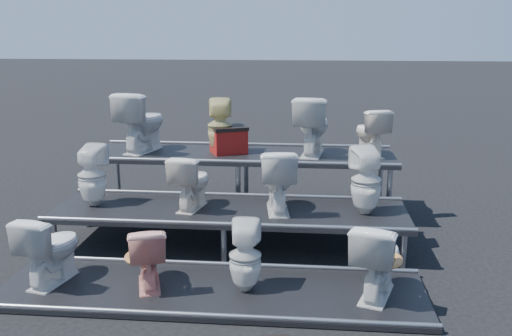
# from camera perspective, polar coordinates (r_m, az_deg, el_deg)

# --- Properties ---
(ground) EXTENTS (80.00, 80.00, 0.00)m
(ground) POSITION_cam_1_polar(r_m,az_deg,el_deg) (6.98, -2.61, -7.71)
(ground) COLOR black
(ground) RESTS_ON ground
(tier_front) EXTENTS (4.20, 1.20, 0.06)m
(tier_front) POSITION_cam_1_polar(r_m,az_deg,el_deg) (5.79, -4.43, -12.14)
(tier_front) COLOR black
(tier_front) RESTS_ON ground
(tier_mid) EXTENTS (4.20, 1.20, 0.46)m
(tier_mid) POSITION_cam_1_polar(r_m,az_deg,el_deg) (6.90, -2.63, -5.94)
(tier_mid) COLOR black
(tier_mid) RESTS_ON ground
(tier_back) EXTENTS (4.20, 1.20, 0.86)m
(tier_back) POSITION_cam_1_polar(r_m,az_deg,el_deg) (8.07, -1.37, -1.48)
(tier_back) COLOR black
(tier_back) RESTS_ON ground
(toilet_0) EXTENTS (0.55, 0.78, 0.73)m
(toilet_0) POSITION_cam_1_polar(r_m,az_deg,el_deg) (6.11, -19.85, -7.52)
(toilet_0) COLOR silver
(toilet_0) RESTS_ON tier_front
(toilet_1) EXTENTS (0.53, 0.71, 0.64)m
(toilet_1) POSITION_cam_1_polar(r_m,az_deg,el_deg) (5.79, -10.81, -8.58)
(toilet_1) COLOR #E69989
(toilet_1) RESTS_ON tier_front
(toilet_2) EXTENTS (0.32, 0.33, 0.70)m
(toilet_2) POSITION_cam_1_polar(r_m,az_deg,el_deg) (5.59, -1.09, -8.81)
(toilet_2) COLOR silver
(toilet_2) RESTS_ON tier_front
(toilet_3) EXTENTS (0.63, 0.83, 0.76)m
(toilet_3) POSITION_cam_1_polar(r_m,az_deg,el_deg) (5.59, 12.04, -8.84)
(toilet_3) COLOR silver
(toilet_3) RESTS_ON tier_front
(toilet_4) EXTENTS (0.37, 0.38, 0.74)m
(toilet_4) POSITION_cam_1_polar(r_m,az_deg,el_deg) (7.14, -16.09, -0.73)
(toilet_4) COLOR silver
(toilet_4) RESTS_ON tier_mid
(toilet_5) EXTENTS (0.48, 0.70, 0.66)m
(toilet_5) POSITION_cam_1_polar(r_m,az_deg,el_deg) (6.81, -6.50, -1.35)
(toilet_5) COLOR white
(toilet_5) RESTS_ON tier_mid
(toilet_6) EXTENTS (0.51, 0.79, 0.75)m
(toilet_6) POSITION_cam_1_polar(r_m,az_deg,el_deg) (6.66, 2.16, -1.18)
(toilet_6) COLOR silver
(toilet_6) RESTS_ON tier_mid
(toilet_7) EXTENTS (0.43, 0.44, 0.78)m
(toilet_7) POSITION_cam_1_polar(r_m,az_deg,el_deg) (6.68, 10.96, -1.25)
(toilet_7) COLOR silver
(toilet_7) RESTS_ON tier_mid
(toilet_8) EXTENTS (0.67, 0.92, 0.85)m
(toilet_8) POSITION_cam_1_polar(r_m,az_deg,el_deg) (8.17, -11.35, 4.57)
(toilet_8) COLOR silver
(toilet_8) RESTS_ON tier_back
(toilet_9) EXTENTS (0.38, 0.39, 0.76)m
(toilet_9) POSITION_cam_1_polar(r_m,az_deg,el_deg) (7.94, -3.63, 4.22)
(toilet_9) COLOR #D2C57C
(toilet_9) RESTS_ON tier_back
(toilet_10) EXTENTS (0.56, 0.85, 0.81)m
(toilet_10) POSITION_cam_1_polar(r_m,az_deg,el_deg) (7.83, 5.63, 4.26)
(toilet_10) COLOR silver
(toilet_10) RESTS_ON tier_back
(toilet_11) EXTENTS (0.53, 0.72, 0.65)m
(toilet_11) POSITION_cam_1_polar(r_m,az_deg,el_deg) (7.89, 11.39, 3.54)
(toilet_11) COLOR white
(toilet_11) RESTS_ON tier_back
(red_crate) EXTENTS (0.56, 0.52, 0.33)m
(red_crate) POSITION_cam_1_polar(r_m,az_deg,el_deg) (7.96, -2.75, 2.69)
(red_crate) COLOR maroon
(red_crate) RESTS_ON tier_back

